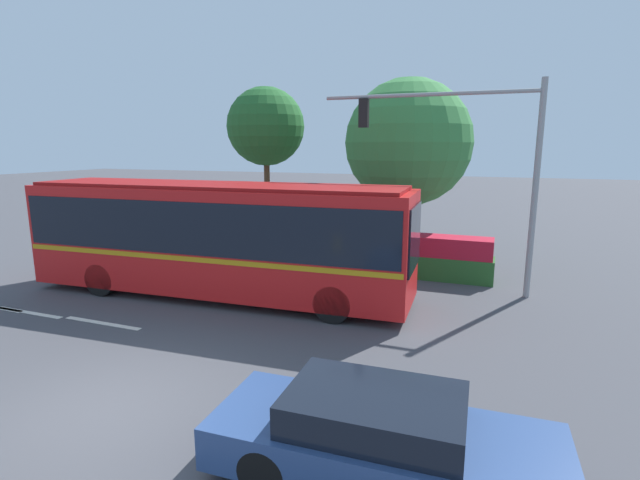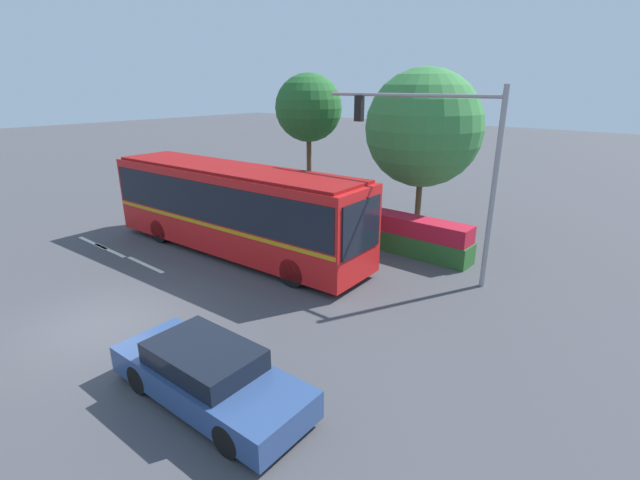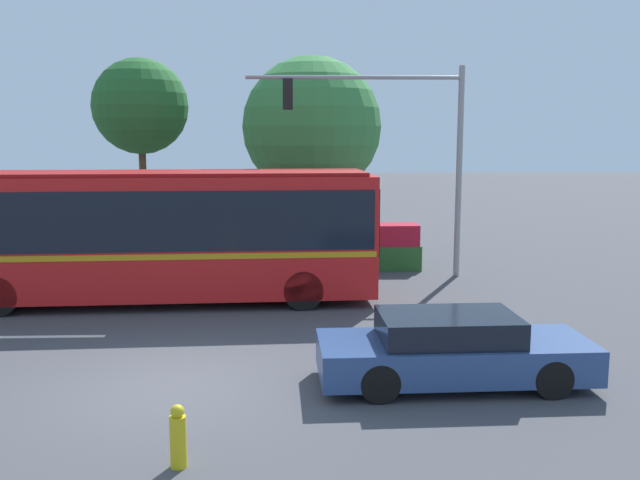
# 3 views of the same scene
# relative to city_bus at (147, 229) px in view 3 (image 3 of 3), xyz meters

# --- Properties ---
(ground_plane) EXTENTS (140.00, 140.00, 0.00)m
(ground_plane) POSITION_rel_city_bus_xyz_m (1.67, -6.25, -1.94)
(ground_plane) COLOR #444449
(city_bus) EXTENTS (11.88, 3.13, 3.42)m
(city_bus) POSITION_rel_city_bus_xyz_m (0.00, 0.00, 0.00)
(city_bus) COLOR red
(city_bus) RESTS_ON ground
(sedan_foreground) EXTENTS (4.79, 1.92, 1.26)m
(sedan_foreground) POSITION_rel_city_bus_xyz_m (6.58, -6.25, -1.33)
(sedan_foreground) COLOR navy
(sedan_foreground) RESTS_ON ground
(traffic_light_pole) EXTENTS (6.54, 0.24, 6.40)m
(traffic_light_pole) POSITION_rel_city_bus_xyz_m (7.12, 3.15, 2.38)
(traffic_light_pole) COLOR gray
(traffic_light_pole) RESTS_ON ground
(flowering_hedge) EXTENTS (6.56, 1.04, 1.48)m
(flowering_hedge) POSITION_rel_city_bus_xyz_m (4.61, 4.36, -1.22)
(flowering_hedge) COLOR #286028
(flowering_hedge) RESTS_ON ground
(street_tree_left) EXTENTS (3.21, 3.21, 6.91)m
(street_tree_left) POSITION_rel_city_bus_xyz_m (-1.37, 6.04, 3.34)
(street_tree_left) COLOR brown
(street_tree_left) RESTS_ON ground
(street_tree_centre) EXTENTS (4.89, 4.89, 7.09)m
(street_tree_centre) POSITION_rel_city_bus_xyz_m (4.43, 6.72, 2.69)
(street_tree_centre) COLOR brown
(street_tree_centre) RESTS_ON ground
(fire_hydrant) EXTENTS (0.22, 0.22, 0.86)m
(fire_hydrant) POSITION_rel_city_bus_xyz_m (2.29, -9.19, -1.53)
(fire_hydrant) COLOR gold
(fire_hydrant) RESTS_ON ground
(lane_stripe_mid) EXTENTS (2.40, 0.16, 0.01)m
(lane_stripe_mid) POSITION_rel_city_bus_xyz_m (-1.52, -3.11, -1.94)
(lane_stripe_mid) COLOR silver
(lane_stripe_mid) RESTS_ON ground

